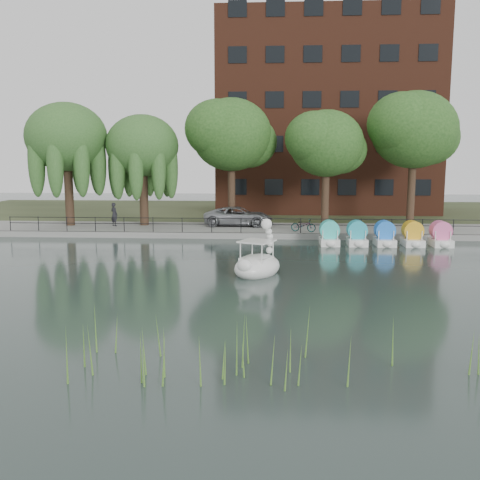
# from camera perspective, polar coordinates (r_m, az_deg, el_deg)

# --- Properties ---
(ground_plane) EXTENTS (120.00, 120.00, 0.00)m
(ground_plane) POSITION_cam_1_polar(r_m,az_deg,el_deg) (23.10, -1.85, -4.67)
(ground_plane) COLOR #364441
(promenade) EXTENTS (40.00, 6.00, 0.40)m
(promenade) POSITION_cam_1_polar(r_m,az_deg,el_deg) (38.77, 0.35, 1.07)
(promenade) COLOR gray
(promenade) RESTS_ON ground_plane
(kerb) EXTENTS (40.00, 0.25, 0.40)m
(kerb) POSITION_cam_1_polar(r_m,az_deg,el_deg) (35.86, 0.09, 0.44)
(kerb) COLOR gray
(kerb) RESTS_ON ground_plane
(land_strip) EXTENTS (60.00, 22.00, 0.36)m
(land_strip) POSITION_cam_1_polar(r_m,az_deg,el_deg) (52.67, 1.19, 3.05)
(land_strip) COLOR #47512D
(land_strip) RESTS_ON ground_plane
(railing) EXTENTS (32.00, 0.05, 1.00)m
(railing) POSITION_cam_1_polar(r_m,az_deg,el_deg) (35.93, 0.11, 1.98)
(railing) COLOR black
(railing) RESTS_ON promenade
(apartment_building) EXTENTS (20.00, 10.07, 18.00)m
(apartment_building) POSITION_cam_1_polar(r_m,az_deg,el_deg) (52.72, 9.04, 12.95)
(apartment_building) COLOR #4C1E16
(apartment_building) RESTS_ON land_strip
(willow_left) EXTENTS (5.88, 5.88, 9.01)m
(willow_left) POSITION_cam_1_polar(r_m,az_deg,el_deg) (41.74, -18.03, 10.37)
(willow_left) COLOR #473323
(willow_left) RESTS_ON promenade
(willow_mid) EXTENTS (5.32, 5.32, 8.15)m
(willow_mid) POSITION_cam_1_polar(r_m,az_deg,el_deg) (40.54, -10.37, 9.83)
(willow_mid) COLOR #473323
(willow_mid) RESTS_ON promenade
(broadleaf_center) EXTENTS (6.00, 6.00, 9.25)m
(broadleaf_center) POSITION_cam_1_polar(r_m,az_deg,el_deg) (40.53, -0.92, 11.11)
(broadleaf_center) COLOR #473323
(broadleaf_center) RESTS_ON promenade
(broadleaf_right) EXTENTS (5.40, 5.40, 8.32)m
(broadleaf_right) POSITION_cam_1_polar(r_m,az_deg,el_deg) (40.08, 9.21, 10.07)
(broadleaf_right) COLOR #473323
(broadleaf_right) RESTS_ON promenade
(broadleaf_far) EXTENTS (6.30, 6.30, 9.71)m
(broadleaf_far) POSITION_cam_1_polar(r_m,az_deg,el_deg) (42.22, 18.09, 11.06)
(broadleaf_far) COLOR #473323
(broadleaf_far) RESTS_ON promenade
(minivan) EXTENTS (2.84, 5.89, 1.62)m
(minivan) POSITION_cam_1_polar(r_m,az_deg,el_deg) (39.59, -0.17, 2.70)
(minivan) COLOR gray
(minivan) RESTS_ON promenade
(bicycle) EXTENTS (1.10, 1.82, 1.00)m
(bicycle) POSITION_cam_1_polar(r_m,az_deg,el_deg) (36.63, 6.77, 1.66)
(bicycle) COLOR gray
(bicycle) RESTS_ON promenade
(pedestrian) EXTENTS (0.86, 0.81, 1.98)m
(pedestrian) POSITION_cam_1_polar(r_m,az_deg,el_deg) (40.56, -13.28, 2.86)
(pedestrian) COLOR black
(pedestrian) RESTS_ON promenade
(swan_boat) EXTENTS (2.92, 3.46, 2.50)m
(swan_boat) POSITION_cam_1_polar(r_m,az_deg,el_deg) (24.93, 1.92, -2.39)
(swan_boat) COLOR white
(swan_boat) RESTS_ON ground_plane
(pedal_boat_row) EXTENTS (7.95, 1.70, 1.40)m
(pedal_boat_row) POSITION_cam_1_polar(r_m,az_deg,el_deg) (34.26, 15.17, 0.44)
(pedal_boat_row) COLOR white
(pedal_boat_row) RESTS_ON ground_plane
(reed_bank) EXTENTS (24.00, 2.40, 1.20)m
(reed_bank) POSITION_cam_1_polar(r_m,az_deg,el_deg) (13.71, 2.86, -11.50)
(reed_bank) COLOR #669938
(reed_bank) RESTS_ON ground_plane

